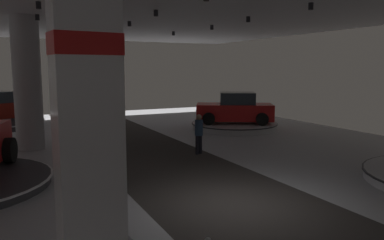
{
  "coord_description": "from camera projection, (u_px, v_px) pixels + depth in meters",
  "views": [
    {
      "loc": [
        -5.05,
        -7.67,
        3.38
      ],
      "look_at": [
        1.39,
        5.34,
        1.4
      ],
      "focal_mm": 35.58,
      "sensor_mm": 36.0,
      "label": 1
    }
  ],
  "objects": [
    {
      "name": "ground",
      "position": [
        237.0,
        206.0,
        9.49
      ],
      "size": [
        24.0,
        44.0,
        0.06
      ],
      "color": "#B2B2B7"
    },
    {
      "name": "display_platform_far_right",
      "position": [
        234.0,
        125.0,
        21.4
      ],
      "size": [
        4.79,
        4.79,
        0.34
      ],
      "color": "#B7B7BC",
      "rests_on": "ground"
    },
    {
      "name": "visitor_walking_near",
      "position": [
        199.0,
        132.0,
        14.97
      ],
      "size": [
        0.32,
        0.32,
        1.59
      ],
      "color": "black",
      "rests_on": "ground"
    },
    {
      "name": "display_car_far_right",
      "position": [
        235.0,
        109.0,
        21.27
      ],
      "size": [
        4.54,
        3.67,
        1.71
      ],
      "color": "red",
      "rests_on": "display_platform_far_right"
    },
    {
      "name": "brand_sign_pylon",
      "position": [
        89.0,
        131.0,
        6.41
      ],
      "size": [
        1.32,
        0.76,
        4.52
      ],
      "color": "slate",
      "rests_on": "ground"
    },
    {
      "name": "column_left",
      "position": [
        28.0,
        84.0,
        15.71
      ],
      "size": [
        1.12,
        1.12,
        5.5
      ],
      "color": "#ADADB2",
      "rests_on": "ground"
    }
  ]
}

